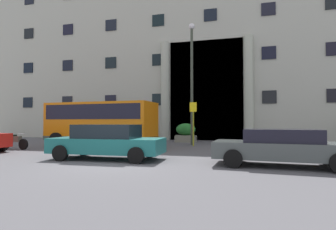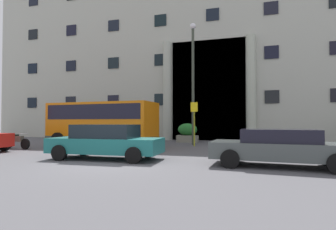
{
  "view_description": "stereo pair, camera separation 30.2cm",
  "coord_description": "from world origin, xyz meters",
  "px_view_note": "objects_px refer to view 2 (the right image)",
  "views": [
    {
      "loc": [
        4.42,
        -9.05,
        1.53
      ],
      "look_at": [
        0.85,
        4.51,
        1.9
      ],
      "focal_mm": 28.31,
      "sensor_mm": 36.0,
      "label": 1
    },
    {
      "loc": [
        4.71,
        -8.97,
        1.53
      ],
      "look_at": [
        0.85,
        4.51,
        1.9
      ],
      "focal_mm": 28.31,
      "sensor_mm": 36.0,
      "label": 2
    }
  ],
  "objects_px": {
    "orange_minibus": "(102,121)",
    "hedge_planter_entrance_right": "(67,133)",
    "hedge_planter_far_east": "(105,133)",
    "parked_sedan_second": "(279,147)",
    "hedge_planter_entrance_left": "(187,133)",
    "parked_sedan_far": "(106,141)",
    "lamppost_plaza_centre": "(193,74)",
    "bus_stop_sign": "(194,119)",
    "scooter_by_planter": "(16,141)",
    "motorcycle_far_end": "(108,143)"
  },
  "relations": [
    {
      "from": "parked_sedan_far",
      "to": "scooter_by_planter",
      "type": "distance_m",
      "value": 7.3
    },
    {
      "from": "scooter_by_planter",
      "to": "lamppost_plaza_centre",
      "type": "bearing_deg",
      "value": 34.77
    },
    {
      "from": "motorcycle_far_end",
      "to": "scooter_by_planter",
      "type": "bearing_deg",
      "value": 166.27
    },
    {
      "from": "bus_stop_sign",
      "to": "motorcycle_far_end",
      "type": "xyz_separation_m",
      "value": [
        -3.6,
        -4.4,
        -1.25
      ]
    },
    {
      "from": "hedge_planter_entrance_left",
      "to": "hedge_planter_far_east",
      "type": "height_order",
      "value": "hedge_planter_entrance_left"
    },
    {
      "from": "hedge_planter_entrance_right",
      "to": "lamppost_plaza_centre",
      "type": "xyz_separation_m",
      "value": [
        11.1,
        -1.65,
        4.1
      ]
    },
    {
      "from": "orange_minibus",
      "to": "hedge_planter_far_east",
      "type": "xyz_separation_m",
      "value": [
        -2.84,
        5.3,
        -1.04
      ]
    },
    {
      "from": "bus_stop_sign",
      "to": "motorcycle_far_end",
      "type": "relative_size",
      "value": 1.37
    },
    {
      "from": "hedge_planter_entrance_left",
      "to": "hedge_planter_entrance_right",
      "type": "xyz_separation_m",
      "value": [
        -10.25,
        -0.53,
        -0.06
      ]
    },
    {
      "from": "hedge_planter_entrance_left",
      "to": "motorcycle_far_end",
      "type": "distance_m",
      "value": 7.94
    },
    {
      "from": "bus_stop_sign",
      "to": "scooter_by_planter",
      "type": "height_order",
      "value": "bus_stop_sign"
    },
    {
      "from": "parked_sedan_far",
      "to": "motorcycle_far_end",
      "type": "xyz_separation_m",
      "value": [
        -1.13,
        2.28,
        -0.27
      ]
    },
    {
      "from": "orange_minibus",
      "to": "bus_stop_sign",
      "type": "distance_m",
      "value": 5.69
    },
    {
      "from": "hedge_planter_entrance_left",
      "to": "parked_sedan_far",
      "type": "xyz_separation_m",
      "value": [
        -1.39,
        -9.81,
        0.04
      ]
    },
    {
      "from": "hedge_planter_far_east",
      "to": "lamppost_plaza_centre",
      "type": "height_order",
      "value": "lamppost_plaza_centre"
    },
    {
      "from": "motorcycle_far_end",
      "to": "parked_sedan_far",
      "type": "bearing_deg",
      "value": -77.64
    },
    {
      "from": "motorcycle_far_end",
      "to": "bus_stop_sign",
      "type": "bearing_deg",
      "value": 36.66
    },
    {
      "from": "hedge_planter_far_east",
      "to": "orange_minibus",
      "type": "bearing_deg",
      "value": -61.79
    },
    {
      "from": "orange_minibus",
      "to": "hedge_planter_entrance_left",
      "type": "height_order",
      "value": "orange_minibus"
    },
    {
      "from": "hedge_planter_far_east",
      "to": "bus_stop_sign",
      "type": "bearing_deg",
      "value": -21.87
    },
    {
      "from": "orange_minibus",
      "to": "bus_stop_sign",
      "type": "bearing_deg",
      "value": 23.59
    },
    {
      "from": "hedge_planter_far_east",
      "to": "parked_sedan_second",
      "type": "bearing_deg",
      "value": -39.12
    },
    {
      "from": "hedge_planter_entrance_left",
      "to": "hedge_planter_far_east",
      "type": "relative_size",
      "value": 0.77
    },
    {
      "from": "hedge_planter_far_east",
      "to": "scooter_by_planter",
      "type": "relative_size",
      "value": 1.03
    },
    {
      "from": "hedge_planter_entrance_left",
      "to": "motorcycle_far_end",
      "type": "relative_size",
      "value": 0.76
    },
    {
      "from": "hedge_planter_entrance_left",
      "to": "lamppost_plaza_centre",
      "type": "distance_m",
      "value": 4.67
    },
    {
      "from": "hedge_planter_entrance_right",
      "to": "parked_sedan_second",
      "type": "bearing_deg",
      "value": -31.07
    },
    {
      "from": "motorcycle_far_end",
      "to": "lamppost_plaza_centre",
      "type": "relative_size",
      "value": 0.25
    },
    {
      "from": "orange_minibus",
      "to": "hedge_planter_entrance_right",
      "type": "relative_size",
      "value": 4.74
    },
    {
      "from": "orange_minibus",
      "to": "hedge_planter_entrance_right",
      "type": "distance_m",
      "value": 7.65
    },
    {
      "from": "hedge_planter_entrance_left",
      "to": "parked_sedan_far",
      "type": "height_order",
      "value": "parked_sedan_far"
    },
    {
      "from": "orange_minibus",
      "to": "hedge_planter_entrance_left",
      "type": "xyz_separation_m",
      "value": [
        4.23,
        5.15,
        -0.93
      ]
    },
    {
      "from": "hedge_planter_entrance_right",
      "to": "lamppost_plaza_centre",
      "type": "distance_m",
      "value": 11.94
    },
    {
      "from": "parked_sedan_second",
      "to": "lamppost_plaza_centre",
      "type": "bearing_deg",
      "value": 123.98
    },
    {
      "from": "hedge_planter_entrance_left",
      "to": "bus_stop_sign",
      "type": "bearing_deg",
      "value": -70.83
    },
    {
      "from": "hedge_planter_far_east",
      "to": "hedge_planter_entrance_right",
      "type": "bearing_deg",
      "value": -167.9
    },
    {
      "from": "orange_minibus",
      "to": "hedge_planter_entrance_left",
      "type": "relative_size",
      "value": 4.37
    },
    {
      "from": "bus_stop_sign",
      "to": "motorcycle_far_end",
      "type": "distance_m",
      "value": 5.83
    },
    {
      "from": "hedge_planter_entrance_right",
      "to": "parked_sedan_second",
      "type": "height_order",
      "value": "hedge_planter_entrance_right"
    },
    {
      "from": "hedge_planter_entrance_right",
      "to": "motorcycle_far_end",
      "type": "xyz_separation_m",
      "value": [
        7.74,
        -7.0,
        -0.17
      ]
    },
    {
      "from": "lamppost_plaza_centre",
      "to": "parked_sedan_second",
      "type": "bearing_deg",
      "value": -60.17
    },
    {
      "from": "bus_stop_sign",
      "to": "parked_sedan_second",
      "type": "distance_m",
      "value": 7.99
    },
    {
      "from": "hedge_planter_entrance_left",
      "to": "lamppost_plaza_centre",
      "type": "height_order",
      "value": "lamppost_plaza_centre"
    },
    {
      "from": "orange_minibus",
      "to": "bus_stop_sign",
      "type": "height_order",
      "value": "bus_stop_sign"
    },
    {
      "from": "hedge_planter_entrance_right",
      "to": "hedge_planter_far_east",
      "type": "height_order",
      "value": "hedge_planter_entrance_right"
    },
    {
      "from": "bus_stop_sign",
      "to": "scooter_by_planter",
      "type": "xyz_separation_m",
      "value": [
        -9.41,
        -4.44,
        -1.26
      ]
    },
    {
      "from": "bus_stop_sign",
      "to": "scooter_by_planter",
      "type": "relative_size",
      "value": 1.44
    },
    {
      "from": "parked_sedan_far",
      "to": "parked_sedan_second",
      "type": "relative_size",
      "value": 1.0
    },
    {
      "from": "parked_sedan_far",
      "to": "parked_sedan_second",
      "type": "xyz_separation_m",
      "value": [
        6.63,
        -0.06,
        -0.06
      ]
    },
    {
      "from": "hedge_planter_far_east",
      "to": "lamppost_plaza_centre",
      "type": "distance_m",
      "value": 9.24
    }
  ]
}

